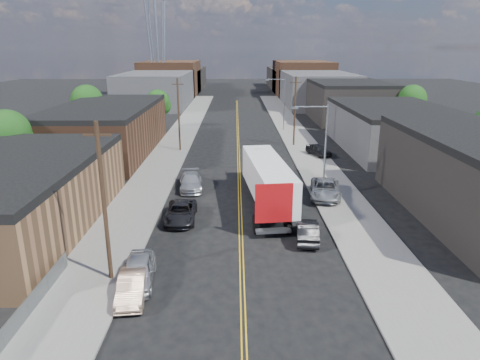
{
  "coord_description": "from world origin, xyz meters",
  "views": [
    {
      "loc": [
        -0.38,
        -13.84,
        13.92
      ],
      "look_at": [
        0.0,
        22.95,
        2.5
      ],
      "focal_mm": 32.0,
      "sensor_mm": 36.0,
      "label": 1
    }
  ],
  "objects_px": {
    "car_left_d": "(191,182)",
    "car_right_lot_a": "(325,189)",
    "car_left_b": "(132,286)",
    "car_left_c": "(181,212)",
    "car_right_lot_c": "(319,150)",
    "semi_truck": "(266,176)",
    "car_left_a": "(138,271)",
    "car_right_oncoming": "(307,231)"
  },
  "relations": [
    {
      "from": "car_left_d",
      "to": "car_right_lot_a",
      "type": "height_order",
      "value": "car_right_lot_a"
    },
    {
      "from": "car_left_b",
      "to": "car_left_c",
      "type": "relative_size",
      "value": 0.81
    },
    {
      "from": "car_right_lot_c",
      "to": "car_left_d",
      "type": "bearing_deg",
      "value": -161.94
    },
    {
      "from": "semi_truck",
      "to": "car_left_a",
      "type": "height_order",
      "value": "semi_truck"
    },
    {
      "from": "car_left_d",
      "to": "car_right_lot_a",
      "type": "bearing_deg",
      "value": -18.75
    },
    {
      "from": "car_right_oncoming",
      "to": "car_right_lot_c",
      "type": "xyz_separation_m",
      "value": [
        5.68,
        25.93,
        0.15
      ]
    },
    {
      "from": "car_left_d",
      "to": "car_right_lot_c",
      "type": "distance_m",
      "value": 20.75
    },
    {
      "from": "car_right_lot_a",
      "to": "car_right_oncoming",
      "type": "bearing_deg",
      "value": -99.49
    },
    {
      "from": "car_left_b",
      "to": "car_left_a",
      "type": "bearing_deg",
      "value": 83.94
    },
    {
      "from": "car_left_b",
      "to": "car_right_lot_c",
      "type": "distance_m",
      "value": 37.66
    },
    {
      "from": "car_left_d",
      "to": "car_right_oncoming",
      "type": "xyz_separation_m",
      "value": [
        10.0,
        -12.34,
        -0.04
      ]
    },
    {
      "from": "semi_truck",
      "to": "car_right_lot_c",
      "type": "xyz_separation_m",
      "value": [
        8.22,
        17.35,
        -1.58
      ]
    },
    {
      "from": "car_left_d",
      "to": "car_right_lot_c",
      "type": "relative_size",
      "value": 1.22
    },
    {
      "from": "car_left_c",
      "to": "car_left_b",
      "type": "bearing_deg",
      "value": -98.21
    },
    {
      "from": "car_left_b",
      "to": "car_right_oncoming",
      "type": "bearing_deg",
      "value": 27.75
    },
    {
      "from": "car_right_lot_c",
      "to": "car_left_b",
      "type": "bearing_deg",
      "value": -139.84
    },
    {
      "from": "car_right_oncoming",
      "to": "car_left_d",
      "type": "bearing_deg",
      "value": -43.65
    },
    {
      "from": "car_right_lot_a",
      "to": "car_right_lot_c",
      "type": "distance_m",
      "value": 16.8
    },
    {
      "from": "car_left_c",
      "to": "car_right_lot_a",
      "type": "bearing_deg",
      "value": 20.92
    },
    {
      "from": "car_right_oncoming",
      "to": "car_right_lot_c",
      "type": "distance_m",
      "value": 26.54
    },
    {
      "from": "car_left_d",
      "to": "semi_truck",
      "type": "bearing_deg",
      "value": -32.55
    },
    {
      "from": "car_left_b",
      "to": "car_right_oncoming",
      "type": "distance_m",
      "value": 13.72
    },
    {
      "from": "car_right_lot_a",
      "to": "car_right_lot_c",
      "type": "height_order",
      "value": "car_right_lot_a"
    },
    {
      "from": "semi_truck",
      "to": "car_left_c",
      "type": "distance_m",
      "value": 8.97
    },
    {
      "from": "car_left_d",
      "to": "car_right_lot_c",
      "type": "height_order",
      "value": "car_right_lot_c"
    },
    {
      "from": "car_left_c",
      "to": "car_left_d",
      "type": "height_order",
      "value": "car_left_d"
    },
    {
      "from": "car_left_a",
      "to": "car_right_lot_a",
      "type": "xyz_separation_m",
      "value": [
        14.6,
        15.39,
        0.15
      ]
    },
    {
      "from": "semi_truck",
      "to": "car_left_c",
      "type": "xyz_separation_m",
      "value": [
        -7.46,
        -4.67,
        -1.74
      ]
    },
    {
      "from": "semi_truck",
      "to": "car_right_lot_c",
      "type": "height_order",
      "value": "semi_truck"
    },
    {
      "from": "car_left_d",
      "to": "car_right_oncoming",
      "type": "distance_m",
      "value": 15.88
    },
    {
      "from": "car_left_a",
      "to": "car_right_lot_c",
      "type": "relative_size",
      "value": 1.1
    },
    {
      "from": "car_right_lot_a",
      "to": "car_left_c",
      "type": "bearing_deg",
      "value": -148.3
    },
    {
      "from": "car_left_a",
      "to": "car_left_d",
      "type": "distance_m",
      "value": 18.47
    },
    {
      "from": "car_left_c",
      "to": "car_right_lot_a",
      "type": "xyz_separation_m",
      "value": [
        13.2,
        5.39,
        0.23
      ]
    },
    {
      "from": "car_left_b",
      "to": "car_right_lot_a",
      "type": "height_order",
      "value": "car_right_lot_a"
    },
    {
      "from": "car_right_lot_a",
      "to": "semi_truck",
      "type": "bearing_deg",
      "value": -163.3
    },
    {
      "from": "car_left_c",
      "to": "car_right_oncoming",
      "type": "distance_m",
      "value": 10.74
    },
    {
      "from": "car_right_lot_c",
      "to": "car_right_oncoming",
      "type": "bearing_deg",
      "value": -125.22
    },
    {
      "from": "car_left_c",
      "to": "car_right_lot_c",
      "type": "distance_m",
      "value": 27.02
    },
    {
      "from": "car_left_a",
      "to": "car_right_lot_c",
      "type": "xyz_separation_m",
      "value": [
        17.08,
        32.0,
        0.08
      ]
    },
    {
      "from": "car_left_a",
      "to": "car_left_c",
      "type": "bearing_deg",
      "value": 76.75
    },
    {
      "from": "car_left_a",
      "to": "car_left_d",
      "type": "bearing_deg",
      "value": 80.37
    }
  ]
}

